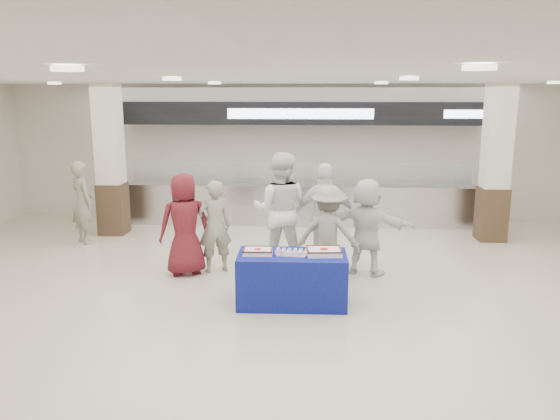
# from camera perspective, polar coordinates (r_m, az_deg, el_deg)

# --- Properties ---
(ground) EXTENTS (14.00, 14.00, 0.00)m
(ground) POSITION_cam_1_polar(r_m,az_deg,el_deg) (7.68, 0.84, -10.80)
(ground) COLOR beige
(ground) RESTS_ON ground
(serving_line) EXTENTS (8.70, 0.85, 2.80)m
(serving_line) POSITION_cam_1_polar(r_m,az_deg,el_deg) (12.60, 2.13, 3.74)
(serving_line) COLOR silver
(serving_line) RESTS_ON ground
(column_left) EXTENTS (0.55, 0.55, 3.20)m
(column_left) POSITION_cam_1_polar(r_m,az_deg,el_deg) (12.17, -17.30, 4.67)
(column_left) COLOR #3B291B
(column_left) RESTS_ON ground
(column_right) EXTENTS (0.55, 0.55, 3.20)m
(column_right) POSITION_cam_1_polar(r_m,az_deg,el_deg) (11.93, 21.58, 4.23)
(column_right) COLOR #3B291B
(column_right) RESTS_ON ground
(display_table) EXTENTS (1.57, 0.82, 0.75)m
(display_table) POSITION_cam_1_polar(r_m,az_deg,el_deg) (7.90, 1.27, -7.23)
(display_table) COLOR navy
(display_table) RESTS_ON ground
(sheet_cake_left) EXTENTS (0.42, 0.34, 0.09)m
(sheet_cake_left) POSITION_cam_1_polar(r_m,az_deg,el_deg) (7.79, -2.32, -4.28)
(sheet_cake_left) COLOR white
(sheet_cake_left) RESTS_ON display_table
(sheet_cake_right) EXTENTS (0.52, 0.42, 0.10)m
(sheet_cake_right) POSITION_cam_1_polar(r_m,az_deg,el_deg) (7.77, 4.62, -4.30)
(sheet_cake_right) COLOR white
(sheet_cake_right) RESTS_ON display_table
(cupcake_tray) EXTENTS (0.43, 0.34, 0.07)m
(cupcake_tray) POSITION_cam_1_polar(r_m,az_deg,el_deg) (7.75, 1.23, -4.44)
(cupcake_tray) COLOR silver
(cupcake_tray) RESTS_ON display_table
(civilian_maroon) EXTENTS (0.99, 0.83, 1.72)m
(civilian_maroon) POSITION_cam_1_polar(r_m,az_deg,el_deg) (9.19, -9.93, -1.47)
(civilian_maroon) COLOR maroon
(civilian_maroon) RESTS_ON ground
(soldier_a) EXTENTS (0.68, 0.57, 1.58)m
(soldier_a) POSITION_cam_1_polar(r_m,az_deg,el_deg) (9.27, -6.83, -1.73)
(soldier_a) COLOR gray
(soldier_a) RESTS_ON ground
(chef_tall) EXTENTS (1.05, 0.86, 2.02)m
(chef_tall) POSITION_cam_1_polar(r_m,az_deg,el_deg) (9.41, 0.06, -0.06)
(chef_tall) COLOR white
(chef_tall) RESTS_ON ground
(chef_short) EXTENTS (1.09, 0.46, 1.84)m
(chef_short) POSITION_cam_1_polar(r_m,az_deg,el_deg) (9.37, 4.74, -0.69)
(chef_short) COLOR white
(chef_short) RESTS_ON ground
(soldier_b) EXTENTS (1.10, 0.76, 1.56)m
(soldier_b) POSITION_cam_1_polar(r_m,az_deg,el_deg) (8.80, 5.07, -2.48)
(soldier_b) COLOR gray
(soldier_b) RESTS_ON ground
(civilian_white) EXTENTS (1.59, 1.03, 1.64)m
(civilian_white) POSITION_cam_1_polar(r_m,az_deg,el_deg) (9.18, 9.05, -1.73)
(civilian_white) COLOR white
(civilian_white) RESTS_ON ground
(soldier_bg) EXTENTS (0.72, 0.71, 1.67)m
(soldier_bg) POSITION_cam_1_polar(r_m,az_deg,el_deg) (11.68, -19.95, 0.75)
(soldier_bg) COLOR gray
(soldier_bg) RESTS_ON ground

